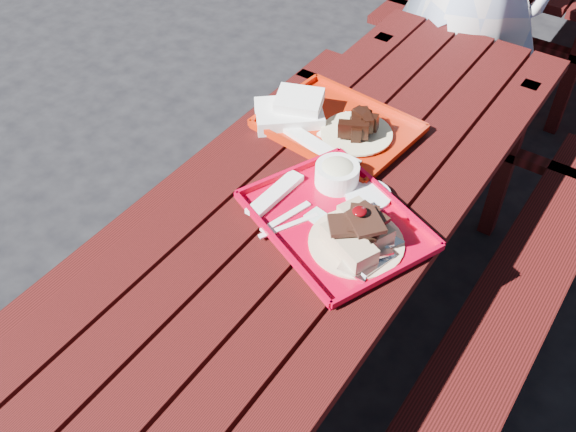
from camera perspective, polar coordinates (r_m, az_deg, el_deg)
The scene contains 5 objects.
ground at distance 2.45m, azimuth 2.03°, elevation -11.70°, with size 60.00×60.00×0.00m, color black.
picnic_table_near at distance 2.00m, azimuth 2.43°, elevation -2.79°, with size 1.41×2.40×0.75m.
near_tray at distance 1.79m, azimuth 4.85°, elevation 0.34°, with size 0.60×0.54×0.15m.
far_tray at distance 2.12m, azimuth 4.18°, elevation 8.12°, with size 0.51×0.42×0.08m.
white_cloth at distance 2.16m, azimuth 0.36°, elevation 9.34°, with size 0.27×0.27×0.09m.
Camera 1 is at (0.70, -1.16, 2.04)m, focal length 40.00 mm.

